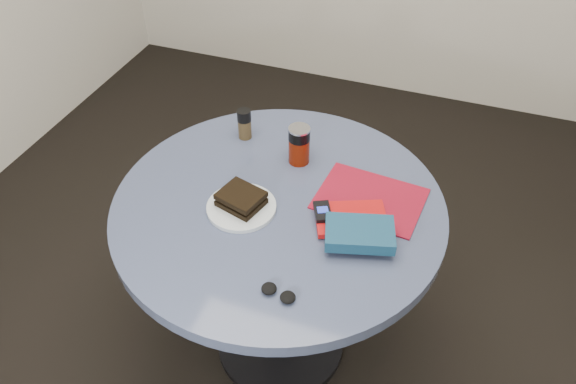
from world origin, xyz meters
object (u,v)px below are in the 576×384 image
(mp3_player, at_px, (323,211))
(red_book, at_px, (351,219))
(soda_can, at_px, (299,145))
(sandwich, at_px, (241,199))
(magazine, at_px, (370,199))
(pepper_grinder, at_px, (244,124))
(novel, at_px, (360,233))
(table, at_px, (279,240))
(plate, at_px, (241,207))
(headphones, at_px, (278,293))

(mp3_player, bearing_deg, red_book, 10.16)
(soda_can, xyz_separation_m, red_book, (0.23, -0.22, -0.05))
(sandwich, distance_m, soda_can, 0.28)
(soda_can, bearing_deg, magazine, -21.35)
(pepper_grinder, bearing_deg, novel, -35.72)
(sandwich, xyz_separation_m, mp3_player, (0.24, 0.04, -0.01))
(table, distance_m, pepper_grinder, 0.41)
(plate, distance_m, headphones, 0.34)
(table, height_order, soda_can, soda_can)
(table, distance_m, sandwich, 0.23)
(plate, height_order, pepper_grinder, pepper_grinder)
(soda_can, height_order, novel, soda_can)
(novel, height_order, headphones, novel)
(table, relative_size, magazine, 3.23)
(table, xyz_separation_m, sandwich, (-0.09, -0.06, 0.20))
(mp3_player, xyz_separation_m, headphones, (-0.02, -0.30, -0.02))
(novel, bearing_deg, red_book, 103.77)
(mp3_player, bearing_deg, pepper_grinder, 141.40)
(magazine, relative_size, headphones, 3.07)
(red_book, height_order, headphones, same)
(sandwich, relative_size, mp3_player, 1.58)
(plate, height_order, soda_can, soda_can)
(soda_can, height_order, mp3_player, soda_can)
(plate, distance_m, mp3_player, 0.24)
(table, height_order, headphones, headphones)
(table, relative_size, red_book, 4.95)
(mp3_player, bearing_deg, table, 170.84)
(soda_can, distance_m, novel, 0.40)
(pepper_grinder, distance_m, novel, 0.60)
(magazine, bearing_deg, mp3_player, -125.56)
(red_book, xyz_separation_m, novel, (0.04, -0.07, 0.03))
(novel, xyz_separation_m, mp3_player, (-0.12, 0.06, -0.01))
(soda_can, relative_size, magazine, 0.42)
(sandwich, bearing_deg, headphones, -51.08)
(headphones, bearing_deg, red_book, 71.90)
(magazine, height_order, red_book, red_book)
(novel, bearing_deg, pepper_grinder, 128.63)
(table, height_order, pepper_grinder, pepper_grinder)
(magazine, bearing_deg, sandwich, -149.67)
(magazine, bearing_deg, pepper_grinder, 166.31)
(headphones, bearing_deg, novel, 59.02)
(red_book, xyz_separation_m, headphones, (-0.10, -0.32, -0.00))
(sandwich, height_order, pepper_grinder, pepper_grinder)
(plate, xyz_separation_m, mp3_player, (0.24, 0.04, 0.02))
(plate, bearing_deg, soda_can, 72.47)
(table, relative_size, pepper_grinder, 9.30)
(plate, xyz_separation_m, red_book, (0.32, 0.06, 0.01))
(pepper_grinder, relative_size, mp3_player, 1.16)
(magazine, distance_m, red_book, 0.12)
(plate, height_order, headphones, headphones)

